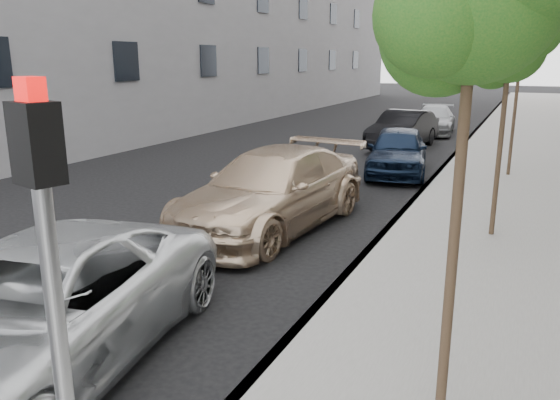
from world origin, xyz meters
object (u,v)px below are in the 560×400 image
Objects in this scene: tree_mid at (512,47)px; minivan at (36,310)px; sedan_blue at (398,151)px; signal_pole at (56,315)px; sedan_rear at (434,120)px; tree_far at (525,25)px; suv at (272,190)px; sedan_black at (403,130)px.

minivan is (-4.52, -7.34, -3.04)m from tree_mid.
minivan is 13.19m from sedan_blue.
sedan_blue is (-3.33, 5.80, -3.06)m from tree_mid.
signal_pole reaches higher than sedan_rear.
tree_far is 16.22m from signal_pole.
tree_mid is 1.01× the size of sedan_blue.
signal_pole is at bearing -94.06° from sedan_blue.
signal_pole is at bearing -90.10° from sedan_rear.
minivan is (-4.52, -13.84, -3.76)m from tree_far.
tree_mid is 9.75m from signal_pole.
minivan is 0.95× the size of suv.
suv is at bearing 122.28° from signal_pole.
signal_pole reaches higher than suv.
sedan_blue is 5.38m from sedan_black.
minivan is at bearing -121.63° from tree_mid.
tree_far is at bearing 98.03° from signal_pole.
sedan_blue is (-3.33, -0.70, -3.78)m from tree_far.
tree_far is 1.15× the size of sedan_rear.
sedan_rear is at bearing 93.17° from sedan_black.
suv is (-4.49, -1.05, -2.97)m from tree_mid.
minivan is at bearing -83.19° from sedan_black.
sedan_black reaches higher than sedan_rear.
tree_mid is at bearing 18.95° from suv.
sedan_rear is (-2.19, 25.80, -1.57)m from signal_pole.
minivan is at bearing 156.72° from signal_pole.
minivan is 1.19× the size of sedan_black.
sedan_rear is at bearing 111.89° from tree_far.
tree_mid is 9.14m from minivan.
sedan_blue reaches higher than sedan_rear.
tree_far is 9.53m from suv.
sedan_black is at bearing 80.30° from minivan.
tree_mid is 0.77× the size of suv.
minivan is at bearing -84.53° from suv.
tree_mid is at bearing -70.10° from sedan_blue.
minivan reaches higher than sedan_black.
sedan_black is (-4.34, 11.09, -3.04)m from tree_mid.
tree_far is 7.35m from sedan_black.
signal_pole reaches higher than minivan.
sedan_rear is at bearing 79.49° from minivan.
sedan_blue is (-1.57, 15.27, -1.49)m from signal_pole.
tree_far is at bearing 1.91° from sedan_blue.
sedan_blue is (1.19, 13.14, -0.01)m from minivan.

